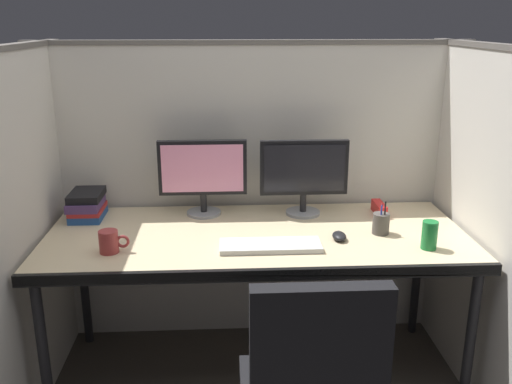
% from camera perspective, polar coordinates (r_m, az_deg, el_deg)
% --- Properties ---
extents(cubicle_partition_rear, '(2.21, 0.06, 1.57)m').
position_cam_1_polar(cubicle_partition_rear, '(2.94, -0.43, -0.15)').
color(cubicle_partition_rear, beige).
rests_on(cubicle_partition_rear, ground).
extents(cubicle_partition_left, '(0.06, 1.41, 1.57)m').
position_cam_1_polar(cubicle_partition_left, '(2.57, -22.63, -4.14)').
color(cubicle_partition_left, beige).
rests_on(cubicle_partition_left, ground).
extents(cubicle_partition_right, '(0.06, 1.41, 1.57)m').
position_cam_1_polar(cubicle_partition_right, '(2.67, 22.09, -3.28)').
color(cubicle_partition_right, beige).
rests_on(cubicle_partition_right, ground).
extents(desk, '(1.90, 0.80, 0.74)m').
position_cam_1_polar(desk, '(2.54, 0.08, -5.37)').
color(desk, beige).
rests_on(desk, ground).
extents(monitor_left, '(0.43, 0.17, 0.37)m').
position_cam_1_polar(monitor_left, '(2.72, -5.48, 2.02)').
color(monitor_left, gray).
rests_on(monitor_left, desk).
extents(monitor_right, '(0.43, 0.17, 0.37)m').
position_cam_1_polar(monitor_right, '(2.72, 4.93, 2.04)').
color(monitor_right, gray).
rests_on(monitor_right, desk).
extents(keyboard_main, '(0.43, 0.15, 0.02)m').
position_cam_1_polar(keyboard_main, '(2.37, 1.48, -5.51)').
color(keyboard_main, silver).
rests_on(keyboard_main, desk).
extents(computer_mouse, '(0.06, 0.10, 0.04)m').
position_cam_1_polar(computer_mouse, '(2.48, 8.52, -4.49)').
color(computer_mouse, black).
rests_on(computer_mouse, desk).
extents(book_stack, '(0.16, 0.23, 0.13)m').
position_cam_1_polar(book_stack, '(2.82, -16.93, -1.30)').
color(book_stack, '#1E478C').
rests_on(book_stack, desk).
extents(red_stapler, '(0.04, 0.15, 0.06)m').
position_cam_1_polar(red_stapler, '(2.84, 12.50, -1.65)').
color(red_stapler, red).
rests_on(red_stapler, desk).
extents(pen_cup, '(0.08, 0.08, 0.16)m').
position_cam_1_polar(pen_cup, '(2.57, 12.67, -3.16)').
color(pen_cup, '#4C4742').
rests_on(pen_cup, desk).
extents(coffee_mug, '(0.13, 0.08, 0.09)m').
position_cam_1_polar(coffee_mug, '(2.39, -14.77, -4.94)').
color(coffee_mug, '#993333').
rests_on(coffee_mug, desk).
extents(soda_can, '(0.07, 0.07, 0.12)m').
position_cam_1_polar(soda_can, '(2.46, 17.34, -4.24)').
color(soda_can, '#197233').
rests_on(soda_can, desk).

